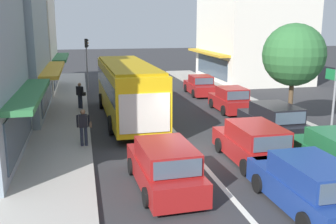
# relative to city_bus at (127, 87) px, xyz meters

# --- Properties ---
(ground_plane) EXTENTS (140.00, 140.00, 0.00)m
(ground_plane) POSITION_rel_city_bus_xyz_m (2.00, -6.74, -1.88)
(ground_plane) COLOR #2D2D30
(lane_centre_line) EXTENTS (0.20, 28.00, 0.01)m
(lane_centre_line) POSITION_rel_city_bus_xyz_m (2.00, -2.74, -1.88)
(lane_centre_line) COLOR silver
(lane_centre_line) RESTS_ON ground
(sidewalk_left) EXTENTS (5.20, 44.00, 0.14)m
(sidewalk_left) POSITION_rel_city_bus_xyz_m (-4.80, -0.74, -1.81)
(sidewalk_left) COLOR #A39E96
(sidewalk_left) RESTS_ON ground
(kerb_right) EXTENTS (2.80, 44.00, 0.12)m
(kerb_right) POSITION_rel_city_bus_xyz_m (8.20, -0.74, -1.82)
(kerb_right) COLOR #A39E96
(kerb_right) RESTS_ON ground
(shopfront_far_end) EXTENTS (8.38, 7.96, 7.94)m
(shopfront_far_end) POSITION_rel_city_bus_xyz_m (-8.18, 11.11, 2.08)
(shopfront_far_end) COLOR silver
(shopfront_far_end) RESTS_ON ground
(building_right_far) EXTENTS (8.92, 10.56, 9.06)m
(building_right_far) POSITION_rel_city_bus_xyz_m (13.48, 13.52, 2.64)
(building_right_far) COLOR silver
(building_right_far) RESTS_ON ground
(city_bus) EXTENTS (2.93, 10.91, 3.23)m
(city_bus) POSITION_rel_city_bus_xyz_m (0.00, 0.00, 0.00)
(city_bus) COLOR yellow
(city_bus) RESTS_ON ground
(wagon_behind_bus_mid) EXTENTS (2.00, 4.53, 1.58)m
(wagon_behind_bus_mid) POSITION_rel_city_bus_xyz_m (3.88, -12.34, -1.14)
(wagon_behind_bus_mid) COLOR navy
(wagon_behind_bus_mid) RESTS_ON ground
(wagon_adjacent_lane_lead) EXTENTS (1.97, 4.52, 1.58)m
(wagon_adjacent_lane_lead) POSITION_rel_city_bus_xyz_m (4.01, -8.20, -1.14)
(wagon_adjacent_lane_lead) COLOR maroon
(wagon_adjacent_lane_lead) RESTS_ON ground
(wagon_queue_gap_filler) EXTENTS (2.09, 4.58, 1.58)m
(wagon_queue_gap_filler) POSITION_rel_city_bus_xyz_m (0.07, -9.88, -1.14)
(wagon_queue_gap_filler) COLOR maroon
(wagon_queue_gap_filler) RESTS_ON ground
(parked_wagon_kerb_second) EXTENTS (2.00, 4.53, 1.58)m
(parked_wagon_kerb_second) POSITION_rel_city_bus_xyz_m (6.56, -4.87, -1.14)
(parked_wagon_kerb_second) COLOR black
(parked_wagon_kerb_second) RESTS_ON ground
(parked_hatchback_kerb_third) EXTENTS (1.84, 3.71, 1.54)m
(parked_hatchback_kerb_third) POSITION_rel_city_bus_xyz_m (6.50, 0.69, -1.17)
(parked_hatchback_kerb_third) COLOR maroon
(parked_hatchback_kerb_third) RESTS_ON ground
(parked_sedan_kerb_rear) EXTENTS (1.99, 4.25, 1.47)m
(parked_sedan_kerb_rear) POSITION_rel_city_bus_xyz_m (6.43, 6.83, -1.22)
(parked_sedan_kerb_rear) COLOR maroon
(parked_sedan_kerb_rear) RESTS_ON ground
(traffic_light_downstreet) EXTENTS (0.33, 0.24, 4.20)m
(traffic_light_downstreet) POSITION_rel_city_bus_xyz_m (-2.04, 10.23, 0.97)
(traffic_light_downstreet) COLOR gray
(traffic_light_downstreet) RESTS_ON ground
(directional_road_sign) EXTENTS (0.10, 1.40, 3.60)m
(directional_road_sign) POSITION_rel_city_bus_xyz_m (7.79, -7.70, 0.80)
(directional_road_sign) COLOR gray
(directional_road_sign) RESTS_ON ground
(street_tree_right) EXTENTS (3.22, 3.22, 5.42)m
(street_tree_right) POSITION_rel_city_bus_xyz_m (8.24, -3.45, 1.92)
(street_tree_right) COLOR brown
(street_tree_right) RESTS_ON ground
(pedestrian_with_handbag_near) EXTENTS (0.65, 0.27, 1.63)m
(pedestrian_with_handbag_near) POSITION_rel_city_bus_xyz_m (-2.50, -5.00, -0.81)
(pedestrian_with_handbag_near) COLOR #232838
(pedestrian_with_handbag_near) RESTS_ON sidewalk_left
(pedestrian_browsing_midblock) EXTENTS (0.60, 0.50, 1.63)m
(pedestrian_browsing_midblock) POSITION_rel_city_bus_xyz_m (-2.65, 2.95, -0.81)
(pedestrian_browsing_midblock) COLOR #232838
(pedestrian_browsing_midblock) RESTS_ON sidewalk_left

